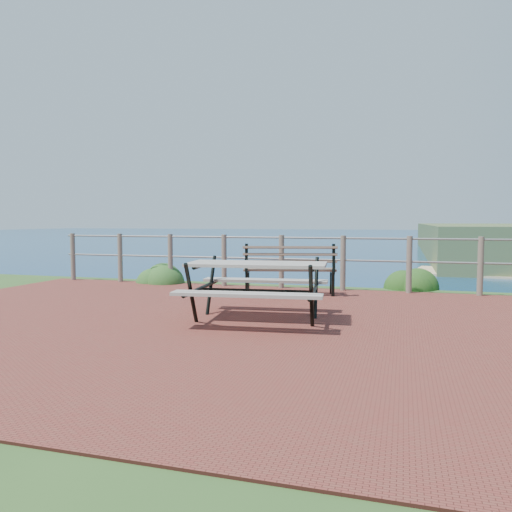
{
  "coord_description": "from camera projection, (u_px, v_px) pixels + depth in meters",
  "views": [
    {
      "loc": [
        2.2,
        -5.75,
        1.28
      ],
      "look_at": [
        0.05,
        1.49,
        0.75
      ],
      "focal_mm": 35.0,
      "sensor_mm": 36.0,
      "label": 1
    }
  ],
  "objects": [
    {
      "name": "shrub_lip_east",
      "position": [
        404.0,
        288.0,
        9.48
      ],
      "size": [
        0.83,
        0.83,
        0.59
      ],
      "primitive_type": "ellipsoid",
      "color": "#204715",
      "rests_on": "ground"
    },
    {
      "name": "ocean",
      "position": [
        398.0,
        224.0,
        197.47
      ],
      "size": [
        1200.0,
        1200.0,
        0.0
      ],
      "primitive_type": "plane",
      "color": "navy",
      "rests_on": "ground"
    },
    {
      "name": "ground",
      "position": [
        218.0,
        324.0,
        6.21
      ],
      "size": [
        10.0,
        7.0,
        0.12
      ],
      "primitive_type": "cube",
      "color": "maroon",
      "rests_on": "ground"
    },
    {
      "name": "park_bench",
      "position": [
        290.0,
        262.0,
        8.52
      ],
      "size": [
        1.62,
        0.75,
        0.89
      ],
      "rotation": [
        0.0,
        0.0,
        0.23
      ],
      "color": "brown",
      "rests_on": "ground"
    },
    {
      "name": "safety_railing",
      "position": [
        281.0,
        259.0,
        9.38
      ],
      "size": [
        9.4,
        0.1,
        1.0
      ],
      "color": "#6B5B4C",
      "rests_on": "ground"
    },
    {
      "name": "picnic_table",
      "position": [
        257.0,
        285.0,
        6.33
      ],
      "size": [
        1.81,
        1.5,
        0.73
      ],
      "rotation": [
        0.0,
        0.0,
        0.11
      ],
      "color": "#9C968C",
      "rests_on": "ground"
    },
    {
      "name": "shrub_lip_west",
      "position": [
        160.0,
        282.0,
        10.47
      ],
      "size": [
        0.85,
        0.85,
        0.62
      ],
      "primitive_type": "ellipsoid",
      "color": "#235520",
      "rests_on": "ground"
    }
  ]
}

